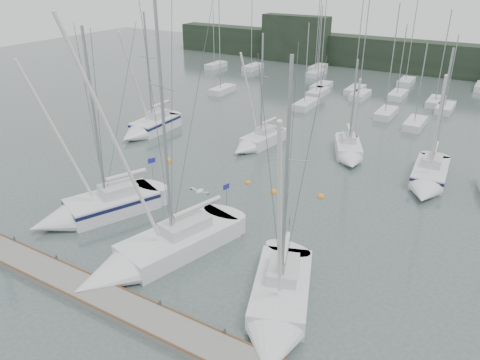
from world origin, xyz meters
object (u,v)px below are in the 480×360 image
Objects in this scene: sailboat_mid_d at (428,180)px; buoy_d at (274,192)px; sailboat_near_right at (278,313)px; buoy_b at (321,197)px; sailboat_mid_c at (349,153)px; sailboat_near_left at (89,210)px; sailboat_mid_a at (147,128)px; sailboat_near_center at (147,256)px; buoy_c at (168,161)px; sailboat_mid_b at (255,143)px; buoy_a at (248,183)px.

sailboat_mid_d is 12.65m from buoy_d.
sailboat_mid_d is (3.38, 20.36, 0.04)m from sailboat_near_right.
sailboat_mid_c is at bearing 94.59° from buoy_b.
sailboat_near_right is (16.21, -2.56, -0.09)m from sailboat_near_left.
buoy_b is at bearing 18.61° from buoy_d.
sailboat_mid_a reaches higher than sailboat_mid_d.
sailboat_near_center is at bearing -99.57° from buoy_d.
sailboat_near_right is 22.64m from buoy_c.
sailboat_near_right is at bearing -103.90° from sailboat_mid_c.
buoy_b is at bearing -141.60° from sailboat_mid_d.
sailboat_near_center is at bearing -112.30° from buoy_b.
sailboat_near_left reaches higher than buoy_c.
sailboat_mid_a is (-24.56, 18.30, 0.12)m from sailboat_near_right.
sailboat_near_left is 24.91× the size of buoy_d.
sailboat_near_right is 14.67m from buoy_d.
sailboat_mid_a is at bearing 168.91° from buoy_b.
buoy_d is (6.01, -7.72, -0.52)m from sailboat_mid_b.
sailboat_near_left reaches higher than sailboat_mid_c.
buoy_d is at bearing -3.53° from buoy_c.
sailboat_near_center is 23.74m from sailboat_mid_a.
buoy_c is (-14.04, -9.05, -0.53)m from sailboat_mid_c.
buoy_a is at bearing 105.19° from sailboat_near_right.
sailboat_near_center is 1.27× the size of sailboat_near_right.
sailboat_mid_d is at bearing 3.39° from sailboat_mid_a.
sailboat_mid_d is (19.59, 17.80, -0.05)m from sailboat_near_left.
sailboat_near_left is at bearing -93.02° from sailboat_mid_b.
sailboat_near_left reaches higher than sailboat_mid_a.
buoy_c is (-9.09, 13.25, -0.58)m from sailboat_near_center.
sailboat_near_left reaches higher than sailboat_mid_d.
buoy_d is (11.21, -0.69, 0.00)m from buoy_c.
sailboat_mid_c is (8.84, 2.02, 0.01)m from sailboat_mid_b.
buoy_d is at bearing -148.51° from sailboat_mid_d.
sailboat_mid_a reaches higher than sailboat_mid_b.
sailboat_mid_c is at bearing 32.81° from buoy_c.
sailboat_near_right is 24.86× the size of buoy_d.
buoy_b is at bearing 1.92° from buoy_c.
buoy_b is at bearing -11.91° from sailboat_mid_a.
buoy_b is at bearing -27.01° from sailboat_mid_b.
buoy_a is (15.13, -4.94, -0.66)m from sailboat_mid_a.
sailboat_mid_b is 9.07m from sailboat_mid_c.
sailboat_near_center reaches higher than buoy_c.
sailboat_near_right is 30.63m from sailboat_mid_a.
sailboat_near_center is 1.57× the size of sailboat_mid_b.
sailboat_near_center reaches higher than sailboat_mid_b.
sailboat_mid_b reaches higher than buoy_d.
buoy_c is at bearing 178.08° from buoy_a.
sailboat_near_right is 23.05m from sailboat_mid_c.
buoy_d reaches higher than buoy_b.
buoy_b is at bearing 83.03° from sailboat_near_center.
buoy_b is (21.23, -4.16, -0.66)m from sailboat_mid_a.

